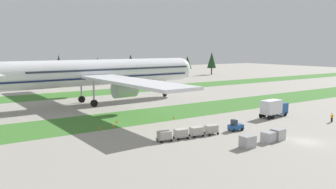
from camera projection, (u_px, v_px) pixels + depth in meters
ground_plane at (306, 142)px, 49.93m from camera, size 400.00×400.00×0.00m
grass_strip_near at (186, 110)px, 75.39m from camera, size 320.00×14.31×0.01m
grass_strip_far at (113, 91)px, 109.01m from camera, size 320.00×14.31×0.01m
airliner at (95, 72)px, 83.64m from camera, size 61.09×75.22×22.35m
baggage_tug at (235, 126)px, 56.57m from camera, size 2.71×1.54×1.97m
cargo_dolly_lead at (211, 129)px, 54.23m from camera, size 2.33×1.70×1.55m
cargo_dolly_second at (196, 131)px, 52.88m from camera, size 2.33×1.70×1.55m
cargo_dolly_third at (181, 133)px, 51.54m from camera, size 2.33×1.70×1.55m
cargo_dolly_fourth at (164, 135)px, 50.20m from camera, size 2.33×1.70×1.55m
catering_truck at (274, 108)px, 67.94m from camera, size 7.13×2.92×3.58m
ground_crew_marshaller at (332, 117)px, 63.26m from camera, size 0.36×0.56×1.74m
uld_container_0 at (269, 137)px, 49.81m from camera, size 2.19×1.85×1.54m
uld_container_1 at (248, 142)px, 47.00m from camera, size 2.01×1.61×1.72m
uld_container_2 at (278, 134)px, 50.96m from camera, size 2.13×1.76×1.71m
taxiway_marker_0 at (174, 117)px, 66.58m from camera, size 0.44×0.44×0.45m
taxiway_marker_1 at (113, 125)px, 59.47m from camera, size 0.44×0.44×0.54m
taxiway_marker_2 at (117, 121)px, 62.88m from camera, size 0.44×0.44×0.47m
taxiway_marker_3 at (100, 127)px, 57.76m from camera, size 0.44×0.44×0.59m
distant_tree_line at (75, 66)px, 135.32m from camera, size 150.64×10.30×12.21m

